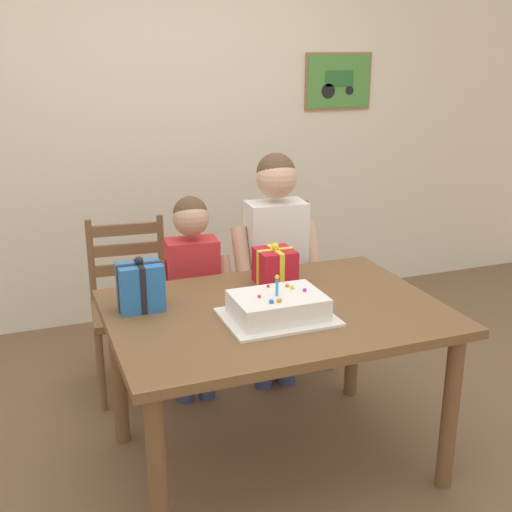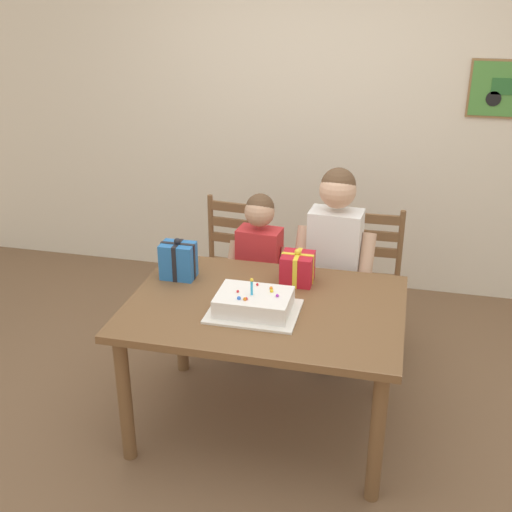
% 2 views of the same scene
% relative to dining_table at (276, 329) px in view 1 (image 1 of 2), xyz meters
% --- Properties ---
extents(ground_plane, '(20.00, 20.00, 0.00)m').
position_rel_dining_table_xyz_m(ground_plane, '(0.00, 0.00, -0.65)').
color(ground_plane, brown).
extents(back_wall, '(6.40, 0.11, 2.60)m').
position_rel_dining_table_xyz_m(back_wall, '(0.00, 1.92, 0.65)').
color(back_wall, silver).
rests_on(back_wall, ground).
extents(dining_table, '(1.39, 0.98, 0.75)m').
position_rel_dining_table_xyz_m(dining_table, '(0.00, 0.00, 0.00)').
color(dining_table, brown).
rests_on(dining_table, ground).
extents(birthday_cake, '(0.44, 0.34, 0.19)m').
position_rel_dining_table_xyz_m(birthday_cake, '(-0.03, -0.10, 0.14)').
color(birthday_cake, white).
rests_on(birthday_cake, dining_table).
extents(gift_box_red_large, '(0.19, 0.13, 0.23)m').
position_rel_dining_table_xyz_m(gift_box_red_large, '(-0.53, 0.19, 0.20)').
color(gift_box_red_large, '#286BB7').
rests_on(gift_box_red_large, dining_table).
extents(gift_box_beside_cake, '(0.17, 0.17, 0.20)m').
position_rel_dining_table_xyz_m(gift_box_beside_cake, '(0.11, 0.29, 0.18)').
color(gift_box_beside_cake, red).
rests_on(gift_box_beside_cake, dining_table).
extents(chair_left, '(0.45, 0.45, 0.92)m').
position_rel_dining_table_xyz_m(chair_left, '(-0.45, 0.93, -0.19)').
color(chair_left, brown).
rests_on(chair_left, ground).
extents(chair_right, '(0.43, 0.43, 0.92)m').
position_rel_dining_table_xyz_m(chair_right, '(0.45, 0.93, -0.19)').
color(chair_right, brown).
rests_on(chair_right, ground).
extents(child_older, '(0.48, 0.28, 1.29)m').
position_rel_dining_table_xyz_m(child_older, '(0.27, 0.65, 0.13)').
color(child_older, '#38426B').
rests_on(child_older, ground).
extents(child_younger, '(0.41, 0.24, 1.10)m').
position_rel_dining_table_xyz_m(child_younger, '(-0.18, 0.65, 0.02)').
color(child_younger, '#38426B').
rests_on(child_younger, ground).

